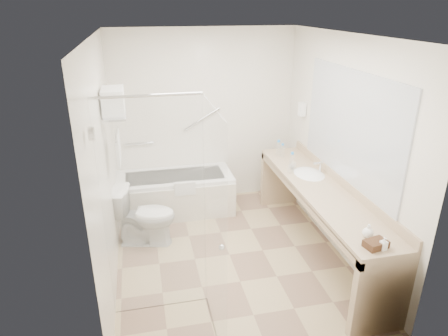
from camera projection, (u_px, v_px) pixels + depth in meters
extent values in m
plane|color=tan|center=(229.00, 255.00, 4.76)|extent=(3.20, 3.20, 0.00)
cube|color=white|center=(231.00, 35.00, 3.81)|extent=(2.60, 3.20, 0.10)
cube|color=silver|center=(205.00, 118.00, 5.73)|extent=(2.60, 0.10, 2.50)
cube|color=silver|center=(281.00, 235.00, 2.84)|extent=(2.60, 0.10, 2.50)
cube|color=silver|center=(105.00, 167.00, 4.03)|extent=(0.10, 3.20, 2.50)
cube|color=silver|center=(341.00, 148.00, 4.54)|extent=(0.10, 3.20, 2.50)
cube|color=white|center=(176.00, 193.00, 5.69)|extent=(1.60, 0.70, 0.55)
cube|color=silver|center=(178.00, 206.00, 5.37)|extent=(1.60, 0.02, 0.50)
cube|color=white|center=(185.00, 188.00, 5.31)|extent=(0.28, 0.06, 0.18)
cylinder|color=silver|center=(139.00, 144.00, 5.62)|extent=(0.40, 0.03, 0.03)
cylinder|color=silver|center=(202.00, 119.00, 5.69)|extent=(0.53, 0.03, 0.33)
cube|color=silver|center=(155.00, 212.00, 3.56)|extent=(0.90, 0.01, 2.10)
cube|color=silver|center=(214.00, 233.00, 3.25)|extent=(0.02, 0.90, 2.10)
cylinder|color=silver|center=(146.00, 96.00, 3.16)|extent=(0.90, 0.02, 0.02)
sphere|color=silver|center=(222.00, 248.00, 3.14)|extent=(0.05, 0.05, 0.05)
cylinder|color=silver|center=(91.00, 134.00, 2.73)|extent=(0.04, 0.10, 0.10)
cube|color=silver|center=(115.00, 114.00, 4.20)|extent=(0.24, 0.55, 0.02)
cylinder|color=silver|center=(117.00, 134.00, 4.28)|extent=(0.02, 0.55, 0.02)
cube|color=white|center=(118.00, 148.00, 4.34)|extent=(0.03, 0.42, 0.32)
cube|color=white|center=(114.00, 109.00, 4.18)|extent=(0.22, 0.40, 0.08)
cube|color=white|center=(113.00, 101.00, 4.14)|extent=(0.22, 0.40, 0.08)
cube|color=white|center=(112.00, 92.00, 4.11)|extent=(0.22, 0.40, 0.08)
cube|color=tan|center=(321.00, 190.00, 4.52)|extent=(0.55, 2.70, 0.05)
cube|color=tan|center=(343.00, 182.00, 4.54)|extent=(0.03, 2.70, 0.10)
cube|color=tan|center=(299.00, 196.00, 4.49)|extent=(0.04, 2.70, 0.08)
cube|color=tan|center=(381.00, 296.00, 3.50)|extent=(0.55, 0.08, 0.80)
cube|color=tan|center=(279.00, 178.00, 5.86)|extent=(0.55, 0.08, 0.80)
ellipsoid|color=white|center=(309.00, 176.00, 4.89)|extent=(0.40, 0.52, 0.14)
cylinder|color=silver|center=(321.00, 167.00, 4.87)|extent=(0.03, 0.03, 0.14)
cube|color=#B6BBC3|center=(350.00, 127.00, 4.29)|extent=(0.02, 2.00, 1.20)
cube|color=white|center=(302.00, 109.00, 5.41)|extent=(0.08, 0.10, 0.18)
imported|color=white|center=(145.00, 216.00, 4.89)|extent=(0.82, 0.58, 0.74)
cube|color=#4D2F1B|center=(376.00, 244.00, 3.39)|extent=(0.22, 0.17, 0.06)
imported|color=white|center=(383.00, 247.00, 3.36)|extent=(0.08, 0.13, 0.05)
imported|color=white|center=(368.00, 232.00, 3.54)|extent=(0.12, 0.14, 0.10)
cylinder|color=silver|center=(282.00, 151.00, 5.37)|extent=(0.06, 0.06, 0.17)
cylinder|color=#2786DF|center=(283.00, 144.00, 5.34)|extent=(0.03, 0.03, 0.02)
cylinder|color=silver|center=(278.00, 149.00, 5.42)|extent=(0.07, 0.07, 0.19)
cylinder|color=#2786DF|center=(279.00, 141.00, 5.38)|extent=(0.04, 0.04, 0.03)
cylinder|color=silver|center=(292.00, 161.00, 5.00)|extent=(0.07, 0.07, 0.19)
cylinder|color=#2786DF|center=(292.00, 153.00, 4.96)|extent=(0.04, 0.04, 0.03)
cylinder|color=silver|center=(291.00, 169.00, 4.89)|extent=(0.09, 0.09, 0.10)
cylinder|color=silver|center=(293.00, 166.00, 4.98)|extent=(0.09, 0.09, 0.09)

